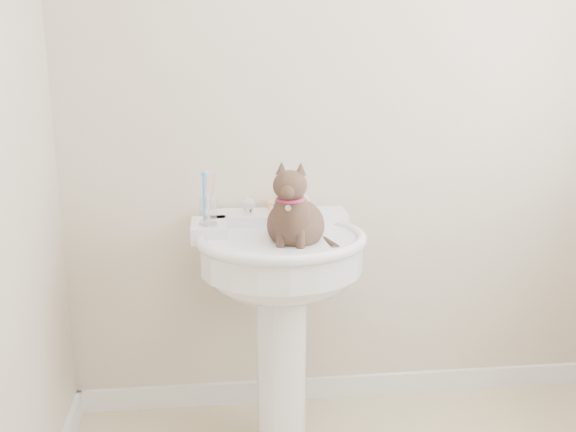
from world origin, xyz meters
name	(u,v)px	position (x,y,z in m)	size (l,w,h in m)	color
wall_back	(354,95)	(0.00, 1.10, 1.25)	(2.20, 0.00, 2.50)	beige
baseboard_back	(347,386)	(0.00, 1.09, 0.04)	(2.20, 0.02, 0.09)	white
pedestal_sink	(280,275)	(-0.31, 0.81, 0.65)	(0.61, 0.59, 0.83)	white
faucet	(277,204)	(-0.31, 0.96, 0.87)	(0.28, 0.12, 0.14)	silver
soap_bar	(281,205)	(-0.28, 1.04, 0.85)	(0.09, 0.06, 0.03)	orange
toothbrush_cup	(208,212)	(-0.55, 0.84, 0.88)	(0.07, 0.07, 0.19)	silver
cat	(295,219)	(-0.26, 0.75, 0.87)	(0.22, 0.27, 0.40)	#493426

